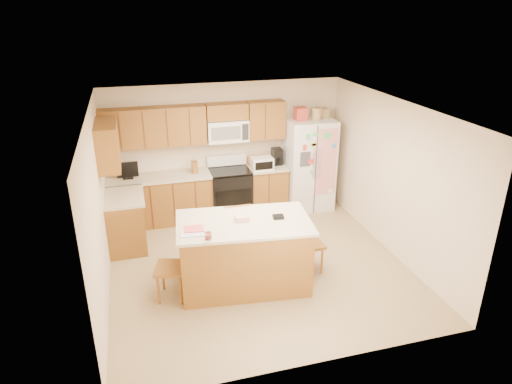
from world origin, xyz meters
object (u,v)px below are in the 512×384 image
object	(u,v)px
stove	(230,191)
refrigerator	(308,163)
island	(244,253)
windsor_chair_right	(307,243)
windsor_chair_back	(235,234)
windsor_chair_left	(172,267)

from	to	relation	value
stove	refrigerator	xyz separation A→B (m)	(1.57, -0.06, 0.45)
refrigerator	island	xyz separation A→B (m)	(-1.90, -2.34, -0.41)
windsor_chair_right	windsor_chair_back	bearing A→B (deg)	150.51
windsor_chair_right	island	bearing A→B (deg)	-174.08
stove	refrigerator	size ratio (longest dim) A/B	0.55
stove	windsor_chair_right	size ratio (longest dim) A/B	1.15
island	stove	bearing A→B (deg)	82.24
stove	windsor_chair_right	distance (m)	2.40
island	windsor_chair_right	bearing A→B (deg)	5.92
windsor_chair_left	stove	bearing A→B (deg)	61.00
refrigerator	windsor_chair_left	world-z (taller)	refrigerator
windsor_chair_left	island	bearing A→B (deg)	2.60
refrigerator	island	bearing A→B (deg)	-129.08
refrigerator	windsor_chair_left	distance (m)	3.80
island	windsor_chair_right	distance (m)	1.02
refrigerator	windsor_chair_back	bearing A→B (deg)	-138.16
windsor_chair_back	windsor_chair_right	world-z (taller)	windsor_chair_back
stove	island	world-z (taller)	stove
island	windsor_chair_right	world-z (taller)	island
refrigerator	windsor_chair_right	xyz separation A→B (m)	(-0.88, -2.23, -0.46)
windsor_chair_back	windsor_chair_right	distance (m)	1.13
refrigerator	windsor_chair_back	xyz separation A→B (m)	(-1.87, -1.67, -0.43)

